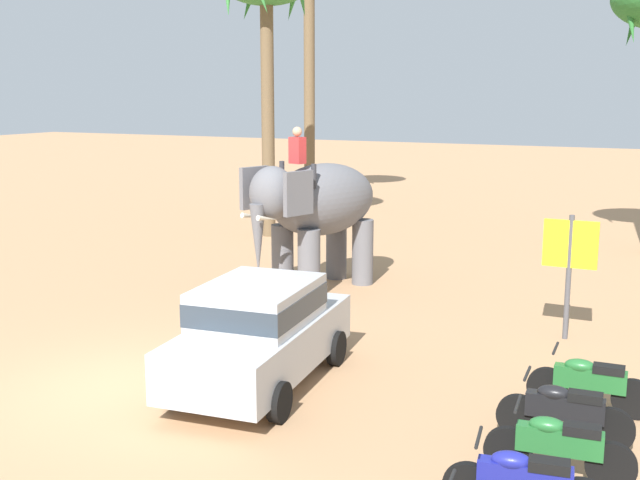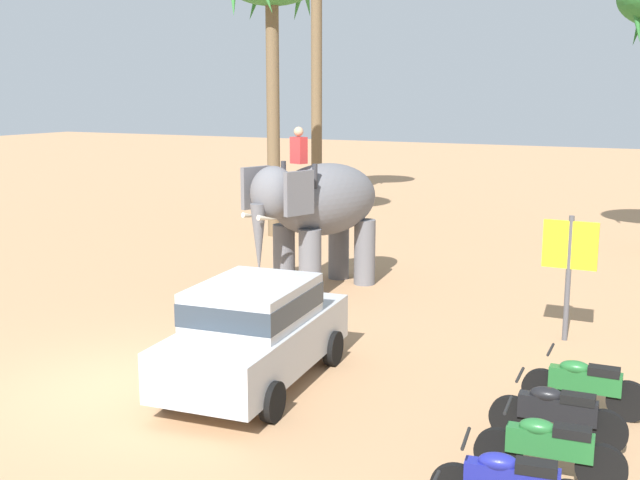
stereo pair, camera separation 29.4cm
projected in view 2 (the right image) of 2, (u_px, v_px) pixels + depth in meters
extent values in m
plane|color=tan|center=(127.00, 386.00, 12.59)|extent=(120.00, 120.00, 0.00)
cube|color=#B7BABF|center=(257.00, 343.00, 12.59)|extent=(2.11, 4.25, 0.76)
cube|color=#B7BABF|center=(253.00, 303.00, 12.37)|extent=(1.76, 2.25, 0.64)
cube|color=#2D3842|center=(253.00, 303.00, 12.37)|extent=(1.79, 2.27, 0.35)
cylinder|color=black|center=(245.00, 337.00, 14.13)|extent=(0.24, 0.62, 0.60)
cylinder|color=black|center=(333.00, 348.00, 13.53)|extent=(0.24, 0.62, 0.60)
cylinder|color=black|center=(169.00, 386.00, 11.80)|extent=(0.24, 0.62, 0.60)
cylinder|color=black|center=(272.00, 402.00, 11.20)|extent=(0.24, 0.62, 0.60)
ellipsoid|color=slate|center=(325.00, 199.00, 18.54)|extent=(2.50, 3.45, 1.70)
cylinder|color=slate|center=(310.00, 264.00, 17.84)|extent=(0.52, 0.52, 1.60)
cylinder|color=slate|center=(284.00, 258.00, 18.46)|extent=(0.52, 0.52, 1.60)
cylinder|color=slate|center=(365.00, 252.00, 19.13)|extent=(0.52, 0.52, 1.60)
cylinder|color=slate|center=(339.00, 247.00, 19.74)|extent=(0.52, 0.52, 1.60)
ellipsoid|color=slate|center=(274.00, 193.00, 17.36)|extent=(1.36, 1.30, 1.20)
cube|color=slate|center=(299.00, 193.00, 16.92)|extent=(0.37, 0.80, 0.96)
cube|color=slate|center=(256.00, 187.00, 17.92)|extent=(0.37, 0.80, 0.96)
cone|color=slate|center=(259.00, 240.00, 17.23)|extent=(0.46, 0.46, 1.60)
cone|color=beige|center=(268.00, 218.00, 16.99)|extent=(0.29, 0.57, 0.21)
cone|color=beige|center=(252.00, 216.00, 17.36)|extent=(0.29, 0.57, 0.21)
cube|color=red|center=(299.00, 150.00, 17.73)|extent=(0.40, 0.34, 0.60)
sphere|color=tan|center=(299.00, 132.00, 17.65)|extent=(0.22, 0.22, 0.22)
cylinder|color=#333338|center=(315.00, 176.00, 17.47)|extent=(0.12, 0.12, 0.55)
cylinder|color=#333338|center=(284.00, 173.00, 18.19)|extent=(0.12, 0.12, 0.55)
cube|color=navy|center=(512.00, 479.00, 8.51)|extent=(1.04, 0.35, 0.32)
ellipsoid|color=navy|center=(498.00, 462.00, 8.52)|extent=(0.47, 0.30, 0.20)
cube|color=black|center=(536.00, 467.00, 8.40)|extent=(0.47, 0.28, 0.12)
cylinder|color=black|center=(466.00, 438.00, 8.59)|extent=(0.12, 0.55, 0.04)
cylinder|color=black|center=(498.00, 452.00, 9.65)|extent=(0.61, 0.15, 0.60)
cylinder|color=black|center=(601.00, 468.00, 9.22)|extent=(0.61, 0.15, 0.60)
cube|color=#23662D|center=(550.00, 443.00, 9.39)|extent=(1.03, 0.29, 0.32)
ellipsoid|color=#23662D|center=(538.00, 427.00, 9.41)|extent=(0.46, 0.28, 0.20)
cube|color=black|center=(572.00, 432.00, 9.27)|extent=(0.46, 0.26, 0.12)
cylinder|color=black|center=(508.00, 405.00, 9.50)|extent=(0.09, 0.55, 0.04)
cylinder|color=black|center=(511.00, 417.00, 10.67)|extent=(0.61, 0.14, 0.60)
cylinder|color=black|center=(604.00, 432.00, 10.21)|extent=(0.61, 0.14, 0.60)
cube|color=black|center=(558.00, 409.00, 10.40)|extent=(1.03, 0.26, 0.32)
ellipsoid|color=black|center=(547.00, 394.00, 10.42)|extent=(0.45, 0.27, 0.20)
cube|color=black|center=(578.00, 399.00, 10.27)|extent=(0.45, 0.25, 0.12)
cylinder|color=black|center=(520.00, 375.00, 10.52)|extent=(0.07, 0.55, 0.04)
cylinder|color=black|center=(542.00, 388.00, 11.70)|extent=(0.60, 0.12, 0.60)
cylinder|color=black|center=(628.00, 401.00, 11.21)|extent=(0.60, 0.12, 0.60)
cube|color=#23662D|center=(585.00, 380.00, 11.41)|extent=(1.03, 0.24, 0.32)
ellipsoid|color=#23662D|center=(575.00, 367.00, 11.44)|extent=(0.45, 0.26, 0.20)
cube|color=black|center=(604.00, 371.00, 11.28)|extent=(0.45, 0.24, 0.12)
cylinder|color=black|center=(551.00, 350.00, 11.55)|extent=(0.06, 0.55, 0.04)
cylinder|color=brown|center=(273.00, 113.00, 25.00)|extent=(0.42, 0.42, 7.98)
cylinder|color=brown|center=(317.00, 83.00, 31.49)|extent=(0.44, 0.44, 9.98)
cone|color=#286B2D|center=(637.00, 15.00, 21.20)|extent=(0.73, 0.83, 1.69)
cylinder|color=#4C4C51|center=(568.00, 279.00, 14.71)|extent=(0.10, 0.10, 2.40)
cube|color=yellow|center=(570.00, 245.00, 14.59)|extent=(1.00, 0.08, 0.90)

